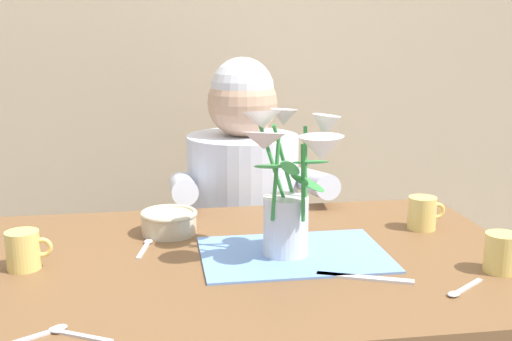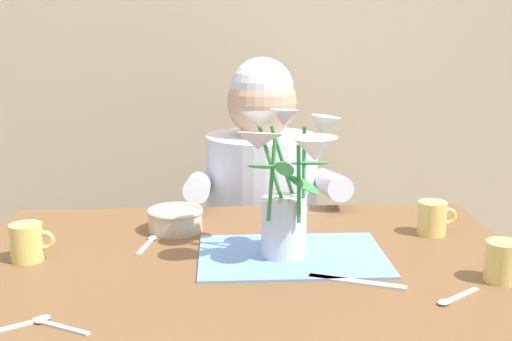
{
  "view_description": "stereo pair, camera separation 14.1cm",
  "coord_description": "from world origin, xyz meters",
  "px_view_note": "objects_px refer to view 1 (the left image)",
  "views": [
    {
      "loc": [
        -0.19,
        -1.31,
        1.23
      ],
      "look_at": [
        0.02,
        0.05,
        0.92
      ],
      "focal_mm": 45.69,
      "sensor_mm": 36.0,
      "label": 1
    },
    {
      "loc": [
        -0.05,
        -1.32,
        1.23
      ],
      "look_at": [
        0.02,
        0.05,
        0.92
      ],
      "focal_mm": 45.69,
      "sensor_mm": 36.0,
      "label": 2
    }
  ],
  "objects_px": {
    "dinner_knife": "(365,278)",
    "flower_vase": "(289,181)",
    "seated_person": "(243,242)",
    "ceramic_bowl": "(169,221)",
    "coffee_cup": "(423,213)",
    "tea_cup": "(24,250)",
    "ceramic_mug": "(502,253)"
  },
  "relations": [
    {
      "from": "dinner_knife",
      "to": "flower_vase",
      "type": "bearing_deg",
      "value": 155.2
    },
    {
      "from": "seated_person",
      "to": "ceramic_bowl",
      "type": "distance_m",
      "value": 0.53
    },
    {
      "from": "coffee_cup",
      "to": "tea_cup",
      "type": "bearing_deg",
      "value": -172.08
    },
    {
      "from": "ceramic_bowl",
      "to": "tea_cup",
      "type": "bearing_deg",
      "value": -148.15
    },
    {
      "from": "seated_person",
      "to": "ceramic_mug",
      "type": "distance_m",
      "value": 0.91
    },
    {
      "from": "ceramic_bowl",
      "to": "coffee_cup",
      "type": "bearing_deg",
      "value": -5.46
    },
    {
      "from": "ceramic_bowl",
      "to": "ceramic_mug",
      "type": "xyz_separation_m",
      "value": [
        0.66,
        -0.35,
        0.01
      ]
    },
    {
      "from": "ceramic_bowl",
      "to": "tea_cup",
      "type": "height_order",
      "value": "tea_cup"
    },
    {
      "from": "tea_cup",
      "to": "coffee_cup",
      "type": "height_order",
      "value": "same"
    },
    {
      "from": "coffee_cup",
      "to": "dinner_knife",
      "type": "bearing_deg",
      "value": -129.82
    },
    {
      "from": "seated_person",
      "to": "flower_vase",
      "type": "bearing_deg",
      "value": -86.8
    },
    {
      "from": "ceramic_bowl",
      "to": "ceramic_mug",
      "type": "height_order",
      "value": "ceramic_mug"
    },
    {
      "from": "coffee_cup",
      "to": "ceramic_bowl",
      "type": "bearing_deg",
      "value": 174.54
    },
    {
      "from": "dinner_knife",
      "to": "tea_cup",
      "type": "relative_size",
      "value": 2.04
    },
    {
      "from": "flower_vase",
      "to": "ceramic_mug",
      "type": "relative_size",
      "value": 3.43
    },
    {
      "from": "seated_person",
      "to": "tea_cup",
      "type": "bearing_deg",
      "value": -129.06
    },
    {
      "from": "dinner_knife",
      "to": "tea_cup",
      "type": "xyz_separation_m",
      "value": [
        -0.67,
        0.16,
        0.04
      ]
    },
    {
      "from": "seated_person",
      "to": "ceramic_bowl",
      "type": "height_order",
      "value": "seated_person"
    },
    {
      "from": "ceramic_bowl",
      "to": "coffee_cup",
      "type": "distance_m",
      "value": 0.62
    },
    {
      "from": "flower_vase",
      "to": "ceramic_mug",
      "type": "height_order",
      "value": "flower_vase"
    },
    {
      "from": "seated_person",
      "to": "ceramic_bowl",
      "type": "bearing_deg",
      "value": -116.92
    },
    {
      "from": "tea_cup",
      "to": "seated_person",
      "type": "bearing_deg",
      "value": 48.73
    },
    {
      "from": "dinner_knife",
      "to": "ceramic_bowl",
      "type": "bearing_deg",
      "value": 159.3
    },
    {
      "from": "ceramic_mug",
      "to": "tea_cup",
      "type": "bearing_deg",
      "value": 170.16
    },
    {
      "from": "seated_person",
      "to": "flower_vase",
      "type": "height_order",
      "value": "seated_person"
    },
    {
      "from": "flower_vase",
      "to": "ceramic_mug",
      "type": "distance_m",
      "value": 0.45
    },
    {
      "from": "seated_person",
      "to": "dinner_knife",
      "type": "distance_m",
      "value": 0.8
    },
    {
      "from": "seated_person",
      "to": "flower_vase",
      "type": "xyz_separation_m",
      "value": [
        0.01,
        -0.64,
        0.35
      ]
    },
    {
      "from": "flower_vase",
      "to": "dinner_knife",
      "type": "relative_size",
      "value": 1.68
    },
    {
      "from": "dinner_knife",
      "to": "coffee_cup",
      "type": "distance_m",
      "value": 0.38
    },
    {
      "from": "tea_cup",
      "to": "dinner_knife",
      "type": "bearing_deg",
      "value": -13.56
    },
    {
      "from": "flower_vase",
      "to": "ceramic_bowl",
      "type": "distance_m",
      "value": 0.35
    }
  ]
}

